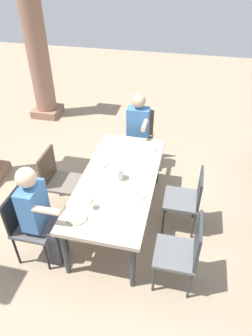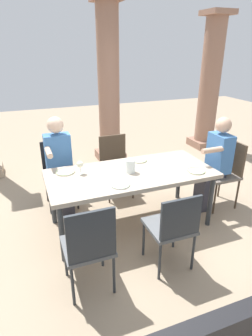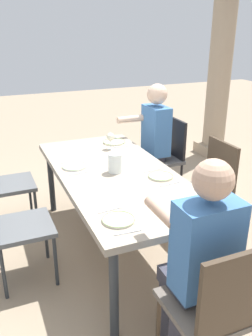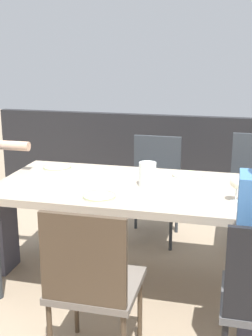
# 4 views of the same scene
# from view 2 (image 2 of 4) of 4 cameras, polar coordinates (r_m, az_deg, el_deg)

# --- Properties ---
(ground_plane) EXTENTS (16.00, 16.00, 0.00)m
(ground_plane) POSITION_cam_2_polar(r_m,az_deg,el_deg) (3.76, 0.95, -11.19)
(ground_plane) COLOR gray
(dining_table) EXTENTS (2.02, 0.92, 0.74)m
(dining_table) POSITION_cam_2_polar(r_m,az_deg,el_deg) (3.42, 1.02, -1.74)
(dining_table) COLOR tan
(dining_table) RESTS_ON ground
(chair_west_north) EXTENTS (0.44, 0.44, 0.92)m
(chair_west_north) POSITION_cam_2_polar(r_m,az_deg,el_deg) (4.09, -13.55, -0.17)
(chair_west_north) COLOR #4F4F50
(chair_west_north) RESTS_ON ground
(chair_west_south) EXTENTS (0.44, 0.44, 0.94)m
(chair_west_south) POSITION_cam_2_polar(r_m,az_deg,el_deg) (2.58, -7.52, -15.21)
(chair_west_south) COLOR #5B5E61
(chair_west_south) RESTS_ON ground
(chair_mid_north) EXTENTS (0.44, 0.44, 0.91)m
(chair_mid_north) POSITION_cam_2_polar(r_m,az_deg,el_deg) (4.27, -2.23, 1.22)
(chair_mid_north) COLOR #6A6158
(chair_mid_north) RESTS_ON ground
(chair_mid_south) EXTENTS (0.44, 0.44, 0.88)m
(chair_mid_south) POSITION_cam_2_polar(r_m,az_deg,el_deg) (2.85, 9.57, -11.49)
(chair_mid_south) COLOR #5B5E61
(chair_mid_south) RESTS_ON ground
(chair_head_east) EXTENTS (0.44, 0.44, 0.95)m
(chair_head_east) POSITION_cam_2_polar(r_m,az_deg,el_deg) (4.18, 19.54, -0.29)
(chair_head_east) COLOR #6A6158
(chair_head_east) RESTS_ON ground
(diner_woman_green) EXTENTS (0.35, 0.50, 1.32)m
(diner_woman_green) POSITION_cam_2_polar(r_m,az_deg,el_deg) (3.85, -13.42, 1.09)
(diner_woman_green) COLOR #3F3F4C
(diner_woman_green) RESTS_ON ground
(diner_man_white) EXTENTS (0.49, 0.35, 1.31)m
(diner_man_white) POSITION_cam_2_polar(r_m,az_deg,el_deg) (4.00, 17.63, 1.27)
(diner_man_white) COLOR #3F3F4C
(diner_man_white) RESTS_ON ground
(stone_column_centre) EXTENTS (0.52, 0.52, 2.94)m
(stone_column_centre) POSITION_cam_2_polar(r_m,az_deg,el_deg) (5.47, -3.55, 16.18)
(stone_column_centre) COLOR #936B56
(stone_column_centre) RESTS_ON ground
(stone_column_far) EXTENTS (0.56, 0.56, 2.80)m
(stone_column_far) POSITION_cam_2_polar(r_m,az_deg,el_deg) (6.53, 16.66, 15.89)
(stone_column_far) COLOR #936B56
(stone_column_far) RESTS_ON ground
(plate_0) EXTENTS (0.23, 0.23, 0.02)m
(plate_0) POSITION_cam_2_polar(r_m,az_deg,el_deg) (3.45, -12.28, -0.78)
(plate_0) COLOR silver
(plate_0) RESTS_ON dining_table
(wine_glass_0) EXTENTS (0.08, 0.08, 0.16)m
(wine_glass_0) POSITION_cam_2_polar(r_m,az_deg,el_deg) (3.34, -9.35, 0.69)
(wine_glass_0) COLOR white
(wine_glass_0) RESTS_ON dining_table
(fork_0) EXTENTS (0.03, 0.17, 0.01)m
(fork_0) POSITION_cam_2_polar(r_m,az_deg,el_deg) (3.44, -14.73, -1.22)
(fork_0) COLOR silver
(fork_0) RESTS_ON dining_table
(spoon_0) EXTENTS (0.03, 0.17, 0.01)m
(spoon_0) POSITION_cam_2_polar(r_m,az_deg,el_deg) (3.47, -9.84, -0.51)
(spoon_0) COLOR silver
(spoon_0) RESTS_ON dining_table
(plate_1) EXTENTS (0.21, 0.21, 0.02)m
(plate_1) POSITION_cam_2_polar(r_m,az_deg,el_deg) (3.06, -1.20, -3.43)
(plate_1) COLOR white
(plate_1) RESTS_ON dining_table
(fork_1) EXTENTS (0.04, 0.17, 0.01)m
(fork_1) POSITION_cam_2_polar(r_m,az_deg,el_deg) (3.02, -3.88, -3.98)
(fork_1) COLOR silver
(fork_1) RESTS_ON dining_table
(spoon_1) EXTENTS (0.03, 0.17, 0.01)m
(spoon_1) POSITION_cam_2_polar(r_m,az_deg,el_deg) (3.11, 1.40, -3.08)
(spoon_1) COLOR silver
(spoon_1) RESTS_ON dining_table
(plate_2) EXTENTS (0.20, 0.20, 0.02)m
(plate_2) POSITION_cam_2_polar(r_m,az_deg,el_deg) (3.72, 2.67, 1.59)
(plate_2) COLOR silver
(plate_2) RESTS_ON dining_table
(fork_2) EXTENTS (0.03, 0.17, 0.01)m
(fork_2) POSITION_cam_2_polar(r_m,az_deg,el_deg) (3.67, 0.52, 1.19)
(fork_2) COLOR silver
(fork_2) RESTS_ON dining_table
(spoon_2) EXTENTS (0.03, 0.17, 0.01)m
(spoon_2) POSITION_cam_2_polar(r_m,az_deg,el_deg) (3.78, 4.76, 1.81)
(spoon_2) COLOR silver
(spoon_2) RESTS_ON dining_table
(plate_3) EXTENTS (0.21, 0.21, 0.02)m
(plate_3) POSITION_cam_2_polar(r_m,az_deg,el_deg) (3.50, 14.12, -0.59)
(plate_3) COLOR silver
(plate_3) RESTS_ON dining_table
(fork_3) EXTENTS (0.03, 0.17, 0.01)m
(fork_3) POSITION_cam_2_polar(r_m,az_deg,el_deg) (3.42, 12.03, -1.05)
(fork_3) COLOR silver
(fork_3) RESTS_ON dining_table
(spoon_3) EXTENTS (0.02, 0.17, 0.01)m
(spoon_3) POSITION_cam_2_polar(r_m,az_deg,el_deg) (3.59, 16.08, -0.32)
(spoon_3) COLOR silver
(spoon_3) RESTS_ON dining_table
(water_pitcher) EXTENTS (0.12, 0.12, 0.16)m
(water_pitcher) POSITION_cam_2_polar(r_m,az_deg,el_deg) (3.35, 0.93, 0.25)
(water_pitcher) COLOR white
(water_pitcher) RESTS_ON dining_table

